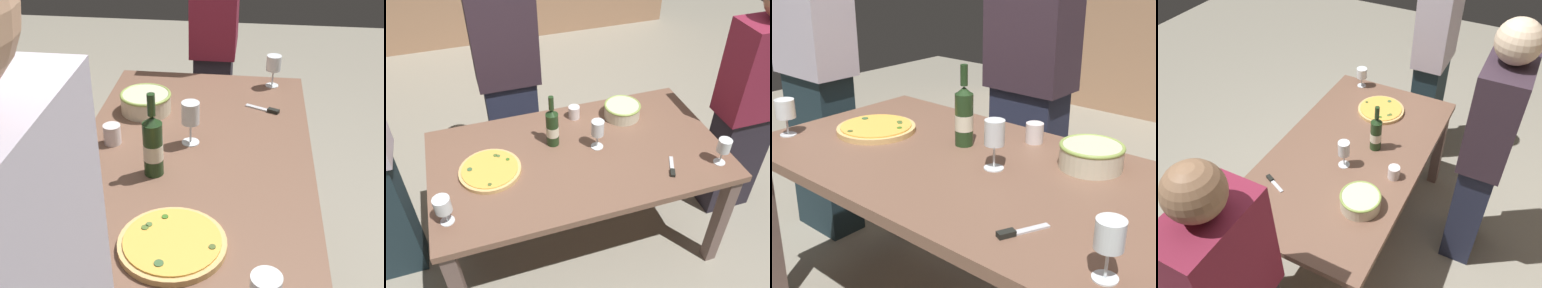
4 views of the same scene
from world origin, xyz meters
The scene contains 12 objects.
ground_plane centered at (0.00, 0.00, 0.00)m, with size 8.00×8.00×0.00m, color gray.
dining_table centered at (0.00, 0.00, 0.66)m, with size 1.60×0.90×0.75m.
pizza centered at (-0.48, 0.00, 0.76)m, with size 0.32×0.32×0.03m.
serving_bowl centered at (0.36, 0.25, 0.80)m, with size 0.22×0.22×0.09m.
wine_bottle centered at (-0.11, 0.12, 0.87)m, with size 0.07×0.07×0.31m.
wine_glass_near_pizza centered at (0.12, 0.02, 0.87)m, with size 0.07×0.07×0.18m.
wine_glass_by_bottle centered at (0.70, -0.30, 0.86)m, with size 0.07×0.07×0.15m.
wine_glass_far_left centered at (-0.72, -0.26, 0.85)m, with size 0.08×0.08×0.15m.
cup_amber centered at (0.08, 0.32, 0.79)m, with size 0.07×0.07×0.08m, color silver.
pizza_knife centered at (0.43, -0.28, 0.76)m, with size 0.08×0.15×0.02m.
person_host centered at (-0.24, 0.76, 0.85)m, with size 0.40×0.24×1.67m.
person_guest_left centered at (-1.13, 0.16, 0.90)m, with size 0.40×0.24×1.76m.
Camera 4 is at (1.63, 0.83, 2.41)m, focal length 37.12 mm.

